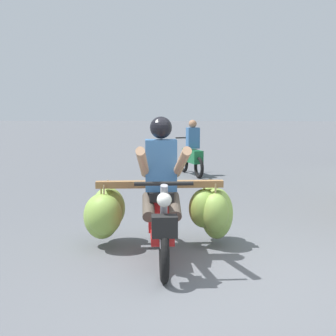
{
  "coord_description": "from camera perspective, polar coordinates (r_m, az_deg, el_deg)",
  "views": [
    {
      "loc": [
        -0.29,
        -4.02,
        1.65
      ],
      "look_at": [
        -0.7,
        1.67,
        0.9
      ],
      "focal_mm": 47.43,
      "sensor_mm": 36.0,
      "label": 1
    }
  ],
  "objects": [
    {
      "name": "motorbike_main_loaded",
      "position": [
        5.22,
        -1.12,
        -5.13
      ],
      "size": [
        1.83,
        1.85,
        1.58
      ],
      "color": "black",
      "rests_on": "ground"
    },
    {
      "name": "ground_plane",
      "position": [
        4.35,
        7.86,
        -14.87
      ],
      "size": [
        120.0,
        120.0,
        0.0
      ],
      "primitive_type": "plane",
      "color": "#56595E"
    },
    {
      "name": "motorbike_distant_ahead_left",
      "position": [
        11.13,
        3.12,
        1.92
      ],
      "size": [
        0.75,
        1.54,
        1.4
      ],
      "color": "black",
      "rests_on": "ground"
    }
  ]
}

